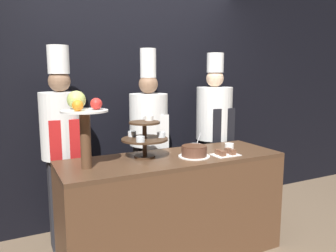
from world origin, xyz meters
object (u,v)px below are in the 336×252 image
(chef_left, at_px, (62,141))
(cake_round, at_px, (194,151))
(serving_bowl_far, at_px, (195,147))
(chef_center_left, at_px, (149,136))
(fruit_pedestal, at_px, (83,116))
(chef_center_right, at_px, (214,128))
(cake_square_tray, at_px, (225,153))
(cup_white, at_px, (229,147))
(tiered_stand, at_px, (145,136))

(chef_left, bearing_deg, cake_round, -34.80)
(serving_bowl_far, relative_size, chef_center_left, 0.08)
(fruit_pedestal, bearing_deg, chef_left, 96.24)
(fruit_pedestal, bearing_deg, chef_center_right, 20.68)
(chef_left, bearing_deg, chef_center_right, -0.00)
(cake_round, bearing_deg, cake_square_tray, -15.15)
(cake_round, height_order, chef_left, chef_left)
(cake_round, xyz_separation_m, chef_center_right, (0.66, 0.67, 0.06))
(chef_center_right, bearing_deg, fruit_pedestal, -159.32)
(cake_round, xyz_separation_m, cake_square_tray, (0.27, -0.07, -0.03))
(chef_center_left, bearing_deg, cake_square_tray, -61.91)
(fruit_pedestal, relative_size, cake_round, 2.13)
(chef_left, bearing_deg, cup_white, -24.28)
(cup_white, bearing_deg, chef_center_left, 130.71)
(cake_round, bearing_deg, cup_white, 7.40)
(cake_square_tray, distance_m, chef_center_left, 0.85)
(tiered_stand, xyz_separation_m, chef_center_left, (0.25, 0.50, -0.10))
(chef_center_left, relative_size, chef_center_right, 1.01)
(cake_square_tray, distance_m, serving_bowl_far, 0.32)
(cake_square_tray, bearing_deg, serving_bowl_far, 112.35)
(fruit_pedestal, xyz_separation_m, cup_white, (1.31, -0.03, -0.36))
(cake_square_tray, relative_size, chef_center_right, 0.13)
(cake_round, bearing_deg, chef_center_right, 45.44)
(cup_white, height_order, cake_square_tray, cup_white)
(serving_bowl_far, bearing_deg, fruit_pedestal, -172.13)
(cup_white, xyz_separation_m, chef_center_right, (0.26, 0.62, 0.07))
(chef_center_left, bearing_deg, chef_left, -179.99)
(cup_white, xyz_separation_m, chef_left, (-1.37, 0.62, 0.07))
(fruit_pedestal, height_order, chef_center_left, chef_center_left)
(chef_center_right, bearing_deg, tiered_stand, -154.23)
(chef_left, xyz_separation_m, chef_center_left, (0.84, 0.00, -0.03))
(cake_square_tray, relative_size, chef_center_left, 0.13)
(fruit_pedestal, height_order, serving_bowl_far, fruit_pedestal)
(chef_center_left, bearing_deg, fruit_pedestal, -142.72)
(chef_left, bearing_deg, serving_bowl_far, -21.78)
(cake_square_tray, height_order, chef_center_right, chef_center_right)
(tiered_stand, bearing_deg, cup_white, -8.49)
(chef_left, height_order, chef_center_left, chef_center_left)
(cup_white, xyz_separation_m, serving_bowl_far, (-0.26, 0.17, -0.01))
(serving_bowl_far, xyz_separation_m, chef_left, (-1.11, 0.44, 0.08))
(chef_left, height_order, chef_center_right, chef_left)
(fruit_pedestal, distance_m, cup_white, 1.35)
(tiered_stand, distance_m, chef_left, 0.78)
(cup_white, relative_size, chef_left, 0.05)
(serving_bowl_far, distance_m, chef_left, 1.20)
(cup_white, height_order, serving_bowl_far, serving_bowl_far)
(chef_center_left, bearing_deg, chef_center_right, -0.01)
(chef_center_left, bearing_deg, serving_bowl_far, -58.35)
(cake_round, height_order, chef_center_right, chef_center_right)
(fruit_pedestal, height_order, chef_left, chef_left)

